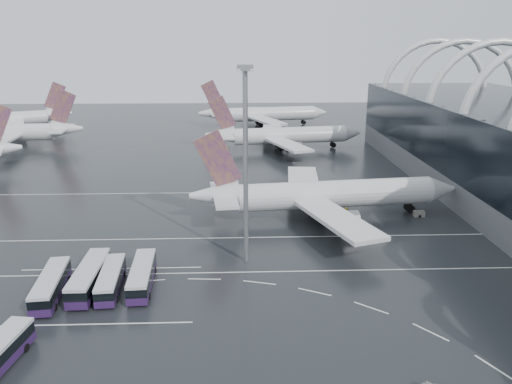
{
  "coord_description": "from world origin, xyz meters",
  "views": [
    {
      "loc": [
        -4.01,
        -72.11,
        34.64
      ],
      "look_at": [
        -0.63,
        17.37,
        7.0
      ],
      "focal_mm": 35.0,
      "sensor_mm": 36.0,
      "label": 1
    }
  ],
  "objects_px": {
    "gse_cart_belly_b": "(382,199)",
    "airliner_main": "(322,195)",
    "jet_remote_far": "(17,119)",
    "bus_row_near_b": "(89,277)",
    "jet_remote_mid": "(19,132)",
    "floodlight_mast": "(245,143)",
    "airliner_gate_c": "(262,115)",
    "bus_row_near_a": "(51,285)",
    "bus_row_near_d": "(142,275)",
    "gse_cart_belly_a": "(343,211)",
    "airliner_gate_b": "(282,136)",
    "bus_row_near_c": "(111,279)",
    "gse_cart_belly_d": "(419,214)"
  },
  "relations": [
    {
      "from": "floodlight_mast",
      "to": "gse_cart_belly_d",
      "type": "height_order",
      "value": "floodlight_mast"
    },
    {
      "from": "jet_remote_mid",
      "to": "floodlight_mast",
      "type": "distance_m",
      "value": 118.62
    },
    {
      "from": "jet_remote_far",
      "to": "floodlight_mast",
      "type": "relative_size",
      "value": 1.31
    },
    {
      "from": "airliner_main",
      "to": "airliner_gate_b",
      "type": "xyz_separation_m",
      "value": [
        -2.46,
        64.41,
        -0.18
      ]
    },
    {
      "from": "bus_row_near_a",
      "to": "airliner_gate_c",
      "type": "bearing_deg",
      "value": -20.6
    },
    {
      "from": "airliner_gate_c",
      "to": "gse_cart_belly_b",
      "type": "bearing_deg",
      "value": -86.79
    },
    {
      "from": "bus_row_near_a",
      "to": "airliner_main",
      "type": "bearing_deg",
      "value": -60.7
    },
    {
      "from": "floodlight_mast",
      "to": "gse_cart_belly_a",
      "type": "xyz_separation_m",
      "value": [
        20.37,
        22.11,
        -18.97
      ]
    },
    {
      "from": "gse_cart_belly_b",
      "to": "airliner_gate_b",
      "type": "bearing_deg",
      "value": 107.85
    },
    {
      "from": "airliner_gate_c",
      "to": "jet_remote_mid",
      "type": "bearing_deg",
      "value": -164.46
    },
    {
      "from": "jet_remote_mid",
      "to": "bus_row_near_d",
      "type": "bearing_deg",
      "value": 117.17
    },
    {
      "from": "airliner_gate_c",
      "to": "bus_row_near_d",
      "type": "relative_size",
      "value": 4.15
    },
    {
      "from": "airliner_gate_c",
      "to": "bus_row_near_a",
      "type": "bearing_deg",
      "value": -113.65
    },
    {
      "from": "gse_cart_belly_a",
      "to": "airliner_gate_c",
      "type": "bearing_deg",
      "value": 96.13
    },
    {
      "from": "gse_cart_belly_d",
      "to": "bus_row_near_d",
      "type": "bearing_deg",
      "value": -151.2
    },
    {
      "from": "airliner_gate_c",
      "to": "bus_row_near_b",
      "type": "relative_size",
      "value": 3.92
    },
    {
      "from": "airliner_gate_b",
      "to": "bus_row_near_a",
      "type": "xyz_separation_m",
      "value": [
        -40.64,
        -95.06,
        -2.73
      ]
    },
    {
      "from": "airliner_gate_c",
      "to": "bus_row_near_c",
      "type": "distance_m",
      "value": 141.71
    },
    {
      "from": "jet_remote_mid",
      "to": "jet_remote_far",
      "type": "xyz_separation_m",
      "value": [
        -13.24,
        30.84,
        -0.14
      ]
    },
    {
      "from": "jet_remote_far",
      "to": "floodlight_mast",
      "type": "xyz_separation_m",
      "value": [
        86.82,
        -122.73,
        14.74
      ]
    },
    {
      "from": "bus_row_near_d",
      "to": "jet_remote_mid",
      "type": "bearing_deg",
      "value": 26.89
    },
    {
      "from": "airliner_gate_c",
      "to": "gse_cart_belly_a",
      "type": "xyz_separation_m",
      "value": [
        11.56,
        -107.69,
        -4.23
      ]
    },
    {
      "from": "gse_cart_belly_b",
      "to": "gse_cart_belly_d",
      "type": "bearing_deg",
      "value": -64.53
    },
    {
      "from": "airliner_gate_c",
      "to": "floodlight_mast",
      "type": "relative_size",
      "value": 1.73
    },
    {
      "from": "gse_cart_belly_a",
      "to": "gse_cart_belly_d",
      "type": "bearing_deg",
      "value": -8.6
    },
    {
      "from": "bus_row_near_c",
      "to": "gse_cart_belly_b",
      "type": "distance_m",
      "value": 63.59
    },
    {
      "from": "airliner_gate_b",
      "to": "airliner_gate_c",
      "type": "relative_size",
      "value": 0.96
    },
    {
      "from": "airliner_main",
      "to": "airliner_gate_b",
      "type": "relative_size",
      "value": 1.07
    },
    {
      "from": "jet_remote_far",
      "to": "gse_cart_belly_a",
      "type": "bearing_deg",
      "value": 113.27
    },
    {
      "from": "bus_row_near_b",
      "to": "bus_row_near_c",
      "type": "xyz_separation_m",
      "value": [
        3.17,
        -0.47,
        -0.22
      ]
    },
    {
      "from": "bus_row_near_a",
      "to": "gse_cart_belly_b",
      "type": "bearing_deg",
      "value": -61.3
    },
    {
      "from": "jet_remote_mid",
      "to": "bus_row_near_b",
      "type": "bearing_deg",
      "value": 113.78
    },
    {
      "from": "bus_row_near_a",
      "to": "bus_row_near_d",
      "type": "bearing_deg",
      "value": -84.32
    },
    {
      "from": "jet_remote_mid",
      "to": "jet_remote_far",
      "type": "bearing_deg",
      "value": -69.83
    },
    {
      "from": "airliner_gate_c",
      "to": "bus_row_near_c",
      "type": "relative_size",
      "value": 4.4
    },
    {
      "from": "bus_row_near_a",
      "to": "bus_row_near_d",
      "type": "height_order",
      "value": "bus_row_near_a"
    },
    {
      "from": "bus_row_near_a",
      "to": "bus_row_near_d",
      "type": "relative_size",
      "value": 1.01
    },
    {
      "from": "airliner_gate_b",
      "to": "bus_row_near_a",
      "type": "relative_size",
      "value": 3.94
    },
    {
      "from": "airliner_gate_b",
      "to": "floodlight_mast",
      "type": "distance_m",
      "value": 86.74
    },
    {
      "from": "gse_cart_belly_a",
      "to": "airliner_gate_b",
      "type": "bearing_deg",
      "value": 96.59
    },
    {
      "from": "gse_cart_belly_b",
      "to": "airliner_main",
      "type": "bearing_deg",
      "value": -146.91
    },
    {
      "from": "bus_row_near_c",
      "to": "gse_cart_belly_d",
      "type": "xyz_separation_m",
      "value": [
        55.11,
        28.82,
        -1.04
      ]
    },
    {
      "from": "airliner_main",
      "to": "gse_cart_belly_d",
      "type": "bearing_deg",
      "value": -7.08
    },
    {
      "from": "gse_cart_belly_d",
      "to": "bus_row_near_a",
      "type": "bearing_deg",
      "value": -154.18
    },
    {
      "from": "bus_row_near_d",
      "to": "gse_cart_belly_d",
      "type": "xyz_separation_m",
      "value": [
        50.82,
        27.93,
        -1.14
      ]
    },
    {
      "from": "bus_row_near_b",
      "to": "gse_cart_belly_b",
      "type": "distance_m",
      "value": 65.86
    },
    {
      "from": "bus_row_near_a",
      "to": "bus_row_near_c",
      "type": "relative_size",
      "value": 1.07
    },
    {
      "from": "bus_row_near_c",
      "to": "floodlight_mast",
      "type": "xyz_separation_m",
      "value": [
        19.59,
        9.0,
        17.88
      ]
    },
    {
      "from": "jet_remote_far",
      "to": "bus_row_near_b",
      "type": "relative_size",
      "value": 2.98
    },
    {
      "from": "jet_remote_far",
      "to": "gse_cart_belly_d",
      "type": "bearing_deg",
      "value": 116.39
    }
  ]
}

